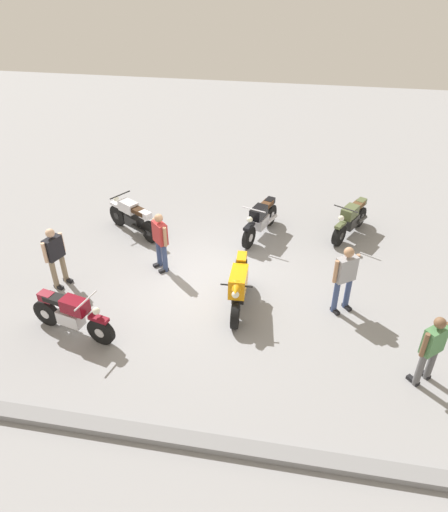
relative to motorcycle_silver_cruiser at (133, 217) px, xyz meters
The scene contains 11 objects.
ground_plane 3.17m from the motorcycle_silver_cruiser, 143.22° to the left, with size 40.00×40.00×0.00m, color gray.
curb_edge 6.95m from the motorcycle_silver_cruiser, 111.13° to the left, with size 14.00×0.30×0.15m, color gray.
motorcycle_silver_cruiser is the anchor object (origin of this frame).
motorcycle_orange_sportbike 4.44m from the motorcycle_silver_cruiser, 141.62° to the left, with size 0.70×1.96×1.14m.
motorcycle_maroon_cruiser 4.25m from the motorcycle_silver_cruiser, 91.42° to the left, with size 2.06×0.86×1.09m.
motorcycle_olive_vintage 6.24m from the motorcycle_silver_cruiser, behind, with size 1.08×1.80×1.07m.
motorcycle_black_cruiser 3.66m from the motorcycle_silver_cruiser, behind, with size 0.94×2.02×1.09m.
person_in_green_shirt 8.51m from the motorcycle_silver_cruiser, 149.26° to the left, with size 0.55×0.52×1.61m.
person_in_red_shirt 2.07m from the motorcycle_silver_cruiser, 129.92° to the left, with size 0.53×0.54×1.60m.
person_in_gray_shirt 6.31m from the motorcycle_silver_cruiser, 157.27° to the left, with size 0.58×0.51×1.69m.
person_in_black_shirt 2.86m from the motorcycle_silver_cruiser, 69.83° to the left, with size 0.43×0.62×1.59m.
Camera 1 is at (-2.13, 9.30, 7.13)m, focal length 33.07 mm.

